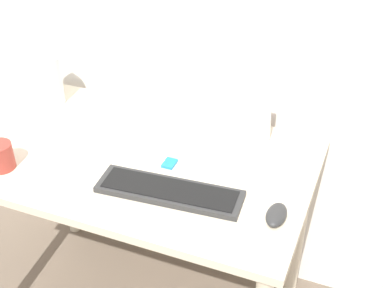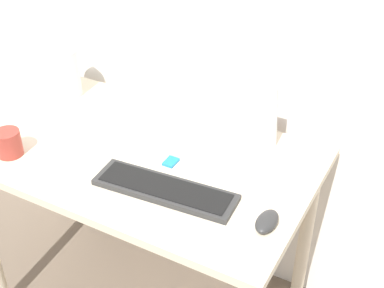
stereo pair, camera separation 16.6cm
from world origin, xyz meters
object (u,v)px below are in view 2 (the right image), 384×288
keyboard (165,189)px  mp3_player (172,161)px  mouse (267,221)px  mug (9,143)px  laptop (221,132)px  vase (63,64)px

keyboard → mp3_player: size_ratio=7.11×
mouse → mug: bearing=-174.5°
keyboard → mug: 0.56m
laptop → mp3_player: (-0.10, -0.17, -0.05)m
laptop → mug: laptop is taller
keyboard → vase: vase is taller
keyboard → vase: 0.75m
laptop → mug: bearing=-147.0°
keyboard → mug: (-0.56, -0.08, 0.03)m
mouse → vase: bearing=161.6°
keyboard → mp3_player: 0.15m
keyboard → mouse: mouse is taller
laptop → mp3_player: laptop is taller
mouse → vase: 1.04m
mug → mp3_player: bearing=23.8°
laptop → keyboard: (-0.04, -0.31, -0.04)m
laptop → mouse: laptop is taller
laptop → keyboard: bearing=-96.7°
mp3_player → mouse: bearing=-19.0°
mug → vase: bearing=103.4°
laptop → mouse: bearing=-45.7°
mouse → vase: vase is taller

